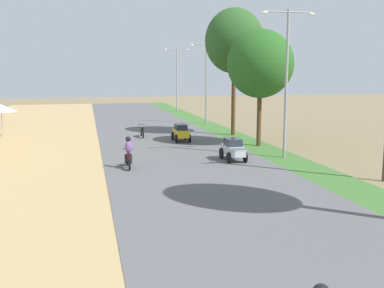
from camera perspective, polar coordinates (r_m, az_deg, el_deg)
name	(u,v)px	position (r m, az deg, el deg)	size (l,w,h in m)	color
vendor_umbrella	(1,108)	(36.55, -23.11, 4.23)	(2.20, 2.20, 2.52)	#99999E
median_tree_second	(260,64)	(30.16, 8.68, 10.03)	(4.36, 4.36, 7.69)	#4C351E
median_tree_third	(234,41)	(35.27, 5.40, 12.88)	(4.49, 4.49, 9.74)	#4C351E
streetlamp_near	(287,74)	(26.12, 11.93, 8.65)	(3.16, 0.20, 8.33)	gray
streetlamp_mid	(206,78)	(42.65, 1.84, 8.42)	(3.16, 0.20, 7.59)	gray
streetlamp_far	(177,75)	(56.55, -1.93, 8.73)	(3.16, 0.20, 7.87)	gray
car_hatchback_silver	(233,149)	(25.05, 5.23, -0.59)	(1.04, 2.00, 1.23)	#B7BCC1
car_hatchback_yellow	(181,132)	(31.95, -1.43, 1.54)	(1.04, 2.00, 1.23)	gold
motorbike_ahead_second	(128,153)	(23.14, -8.10, -1.17)	(0.54, 1.80, 1.66)	black
motorbike_ahead_third	(142,131)	(34.27, -6.36, 1.71)	(0.54, 1.80, 0.94)	black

